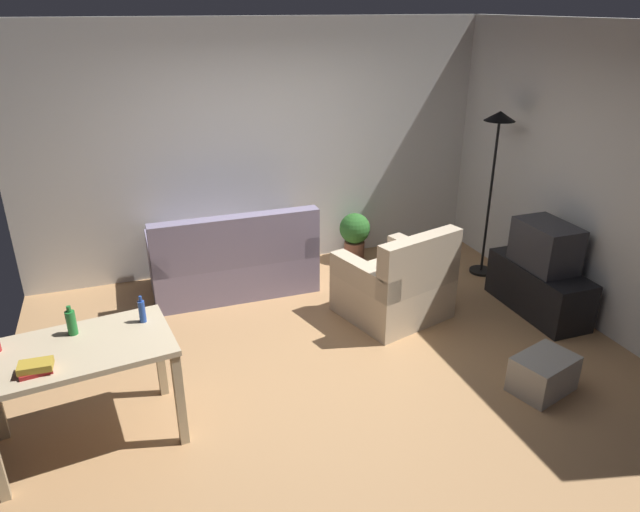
% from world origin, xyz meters
% --- Properties ---
extents(ground_plane, '(5.20, 4.40, 0.02)m').
position_xyz_m(ground_plane, '(0.00, 0.00, -0.01)').
color(ground_plane, tan).
extents(wall_rear, '(5.20, 0.10, 2.70)m').
position_xyz_m(wall_rear, '(0.00, 2.20, 1.35)').
color(wall_rear, silver).
rests_on(wall_rear, ground_plane).
extents(wall_right, '(0.10, 4.40, 2.70)m').
position_xyz_m(wall_right, '(2.60, 0.00, 1.35)').
color(wall_right, silver).
rests_on(wall_right, ground_plane).
extents(couch, '(1.68, 0.84, 0.92)m').
position_xyz_m(couch, '(-0.48, 1.59, 0.31)').
color(couch, gray).
rests_on(couch, ground_plane).
extents(tv_stand, '(0.44, 1.10, 0.48)m').
position_xyz_m(tv_stand, '(2.25, 0.13, 0.24)').
color(tv_stand, black).
rests_on(tv_stand, ground_plane).
extents(tv, '(0.41, 0.60, 0.44)m').
position_xyz_m(tv, '(2.25, 0.13, 0.70)').
color(tv, '#2D2D33').
rests_on(tv, tv_stand).
extents(torchiere_lamp, '(0.32, 0.32, 1.81)m').
position_xyz_m(torchiere_lamp, '(2.25, 1.07, 1.41)').
color(torchiere_lamp, black).
rests_on(torchiere_lamp, ground_plane).
extents(desk, '(1.28, 0.85, 0.76)m').
position_xyz_m(desk, '(-1.90, -0.39, 0.65)').
color(desk, '#C6B28E').
rests_on(desk, ground_plane).
extents(potted_plant, '(0.36, 0.36, 0.57)m').
position_xyz_m(potted_plant, '(1.03, 1.90, 0.33)').
color(potted_plant, brown).
rests_on(potted_plant, ground_plane).
extents(armchair, '(1.10, 1.06, 0.92)m').
position_xyz_m(armchair, '(0.88, 0.50, 0.32)').
color(armchair, beige).
rests_on(armchair, ground_plane).
extents(storage_box, '(0.56, 0.46, 0.30)m').
position_xyz_m(storage_box, '(1.44, -0.96, 0.15)').
color(storage_box, '#A8A399').
rests_on(storage_box, ground_plane).
extents(bottle_green, '(0.06, 0.06, 0.21)m').
position_xyz_m(bottle_green, '(-1.92, -0.20, 0.85)').
color(bottle_green, '#1E722D').
rests_on(bottle_green, desk).
extents(bottle_blue, '(0.05, 0.05, 0.20)m').
position_xyz_m(bottle_blue, '(-1.46, -0.19, 0.85)').
color(bottle_blue, '#2347A3').
rests_on(bottle_blue, desk).
extents(book_stack, '(0.21, 0.17, 0.07)m').
position_xyz_m(book_stack, '(-2.12, -0.61, 0.79)').
color(book_stack, maroon).
rests_on(book_stack, desk).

